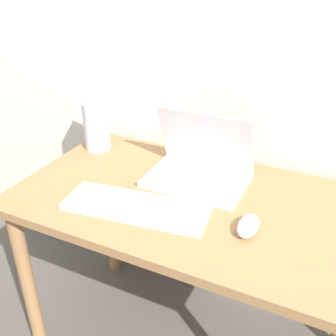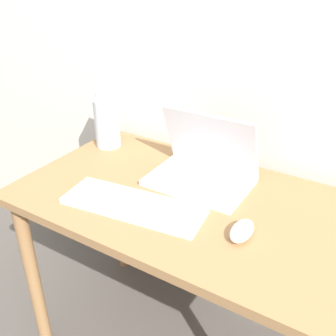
% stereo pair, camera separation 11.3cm
% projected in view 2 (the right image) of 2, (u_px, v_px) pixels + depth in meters
% --- Properties ---
extents(wall_back, '(6.00, 0.05, 2.50)m').
position_uv_depth(wall_back, '(256.00, 10.00, 1.28)').
color(wall_back, silver).
rests_on(wall_back, ground_plane).
extents(desk, '(1.17, 0.64, 0.72)m').
position_uv_depth(desk, '(194.00, 226.00, 1.29)').
color(desk, olive).
rests_on(desk, ground_plane).
extents(laptop, '(0.33, 0.24, 0.24)m').
position_uv_depth(laptop, '(203.00, 167.00, 1.33)').
color(laptop, silver).
rests_on(laptop, desk).
extents(keyboard, '(0.46, 0.21, 0.02)m').
position_uv_depth(keyboard, '(134.00, 205.00, 1.20)').
color(keyboard, silver).
rests_on(keyboard, desk).
extents(mouse, '(0.06, 0.11, 0.04)m').
position_uv_depth(mouse, '(242.00, 231.00, 1.07)').
color(mouse, white).
rests_on(mouse, desk).
extents(vase, '(0.10, 0.10, 0.28)m').
position_uv_depth(vase, '(106.00, 114.00, 1.54)').
color(vase, silver).
rests_on(vase, desk).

